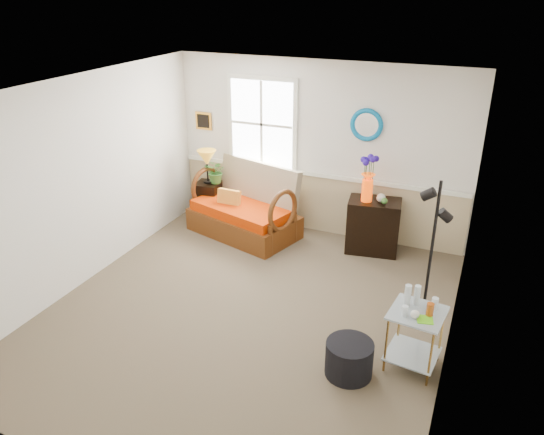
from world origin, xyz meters
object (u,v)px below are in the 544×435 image
at_px(loveseat, 243,202).
at_px(lamp_stand, 209,201).
at_px(cabinet, 373,226).
at_px(side_table, 414,339).
at_px(ottoman, 349,359).
at_px(floor_lamp, 431,256).

distance_m(loveseat, lamp_stand, 0.81).
xyz_separation_m(cabinet, side_table, (0.97, -2.33, -0.06)).
bearing_deg(loveseat, ottoman, -30.17).
bearing_deg(cabinet, loveseat, 177.72).
xyz_separation_m(cabinet, floor_lamp, (0.96, -1.55, 0.48)).
xyz_separation_m(loveseat, ottoman, (2.36, -2.48, -0.35)).
relative_size(loveseat, side_table, 2.49).
height_order(loveseat, ottoman, loveseat).
height_order(cabinet, ottoman, cabinet).
bearing_deg(floor_lamp, ottoman, -108.59).
height_order(side_table, ottoman, side_table).
bearing_deg(loveseat, lamp_stand, 178.49).
bearing_deg(cabinet, lamp_stand, 170.82).
distance_m(lamp_stand, floor_lamp, 4.01).
xyz_separation_m(lamp_stand, cabinet, (2.69, -0.01, 0.07)).
bearing_deg(cabinet, floor_lamp, -67.11).
bearing_deg(floor_lamp, loveseat, 162.14).
height_order(lamp_stand, side_table, side_table).
relative_size(loveseat, lamp_stand, 2.51).
xyz_separation_m(loveseat, side_table, (2.92, -2.11, -0.20)).
relative_size(cabinet, ottoman, 1.64).
relative_size(lamp_stand, cabinet, 0.83).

